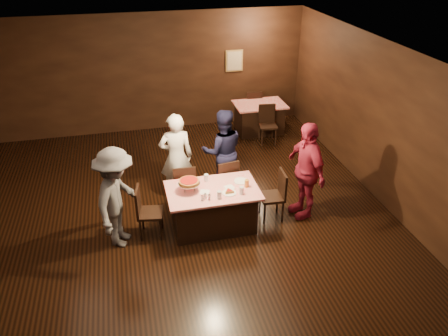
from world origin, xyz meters
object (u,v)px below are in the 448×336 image
at_px(back_table, 259,118).
at_px(glass_amber, 247,183).
at_px(chair_far_right, 225,180).
at_px(chair_back_far, 253,106).
at_px(plate_empty, 241,181).
at_px(chair_end_right, 272,196).
at_px(diner_grey_knit, 117,198).
at_px(chair_back_near, 268,125).
at_px(main_table, 213,208).
at_px(chair_end_left, 150,212).
at_px(glass_back, 206,178).
at_px(glass_front_left, 219,195).
at_px(glass_front_right, 242,190).
at_px(pizza_stand, 189,182).
at_px(diner_white_jacket, 176,157).
at_px(chair_far_left, 184,185).
at_px(diner_navy_hoodie, 223,151).
at_px(diner_red_shirt, 306,170).

height_order(back_table, glass_amber, glass_amber).
distance_m(chair_far_right, chair_back_far, 3.99).
bearing_deg(back_table, plate_empty, -112.57).
xyz_separation_m(chair_end_right, glass_amber, (-0.50, -0.05, 0.37)).
bearing_deg(diner_grey_knit, back_table, -20.77).
bearing_deg(chair_end_right, plate_empty, -102.09).
relative_size(chair_back_near, glass_amber, 6.79).
xyz_separation_m(main_table, plate_empty, (0.55, 0.15, 0.39)).
distance_m(chair_end_left, glass_back, 1.15).
height_order(main_table, diner_grey_knit, diner_grey_knit).
height_order(chair_end_left, chair_back_near, same).
distance_m(glass_front_left, glass_back, 0.61).
relative_size(chair_back_near, glass_front_right, 6.79).
bearing_deg(plate_empty, main_table, -164.74).
height_order(chair_end_left, diner_grey_knit, diner_grey_knit).
height_order(main_table, glass_amber, glass_amber).
relative_size(plate_empty, glass_amber, 1.79).
distance_m(chair_far_right, chair_end_right, 1.03).
xyz_separation_m(chair_back_near, pizza_stand, (-2.46, -3.03, 0.48)).
bearing_deg(diner_grey_knit, main_table, -64.37).
bearing_deg(main_table, back_table, 61.43).
distance_m(main_table, chair_far_right, 0.85).
height_order(chair_end_left, diner_white_jacket, diner_white_jacket).
relative_size(main_table, glass_front_left, 11.43).
xyz_separation_m(main_table, glass_front_right, (0.45, -0.25, 0.46)).
xyz_separation_m(pizza_stand, plate_empty, (0.95, 0.10, -0.17)).
bearing_deg(chair_end_left, chair_far_left, -33.33).
xyz_separation_m(main_table, pizza_stand, (-0.40, 0.05, 0.57)).
height_order(main_table, glass_front_right, glass_front_right).
distance_m(back_table, diner_grey_knit, 5.36).
bearing_deg(glass_front_left, chair_back_near, 59.28).
xyz_separation_m(chair_far_left, glass_back, (0.35, -0.45, 0.37)).
bearing_deg(back_table, chair_far_left, -129.04).
height_order(chair_far_right, diner_grey_knit, diner_grey_knit).
height_order(chair_back_near, diner_grey_knit, diner_grey_knit).
relative_size(chair_far_left, plate_empty, 3.80).
relative_size(chair_far_left, diner_grey_knit, 0.53).
xyz_separation_m(chair_back_far, diner_white_jacket, (-2.53, -3.26, 0.41)).
xyz_separation_m(chair_end_left, glass_back, (1.05, 0.30, 0.37)).
bearing_deg(glass_front_right, chair_far_right, 92.86).
xyz_separation_m(chair_far_right, pizza_stand, (-0.80, -0.70, 0.48)).
relative_size(main_table, plate_empty, 6.40).
bearing_deg(chair_back_far, diner_grey_knit, 55.04).
relative_size(chair_far_left, chair_end_right, 1.00).
bearing_deg(diner_navy_hoodie, diner_white_jacket, 7.81).
bearing_deg(back_table, chair_back_far, 90.00).
height_order(chair_back_near, diner_red_shirt, diner_red_shirt).
bearing_deg(chair_back_far, plate_empty, 74.87).
xyz_separation_m(diner_white_jacket, diner_grey_knit, (-1.15, -1.21, 0.00)).
distance_m(plate_empty, glass_front_left, 0.68).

